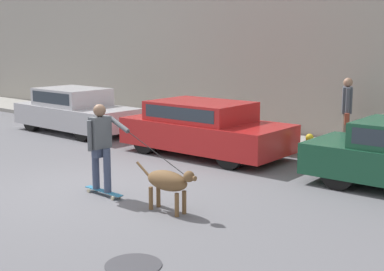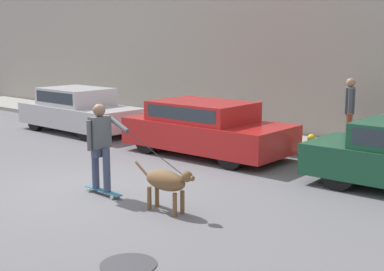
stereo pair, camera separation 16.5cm
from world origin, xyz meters
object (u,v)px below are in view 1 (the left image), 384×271
at_px(parked_car_0, 75,111).
at_px(parked_car_1, 204,129).
at_px(pedestrian_with_bag, 347,109).
at_px(fire_hydrant, 309,148).
at_px(dog, 168,182).
at_px(skateboarder, 101,143).

relative_size(parked_car_0, parked_car_1, 0.99).
relative_size(pedestrian_with_bag, fire_hydrant, 2.53).
bearing_deg(dog, parked_car_1, 120.84).
height_order(parked_car_0, parked_car_1, parked_car_0).
xyz_separation_m(parked_car_0, parked_car_1, (4.88, -0.00, 0.01)).
height_order(dog, skateboarder, skateboarder).
relative_size(dog, pedestrian_with_bag, 0.75).
relative_size(parked_car_1, dog, 3.19).
height_order(parked_car_0, fire_hydrant, parked_car_0).
bearing_deg(parked_car_1, dog, -59.80).
bearing_deg(pedestrian_with_bag, skateboarder, 47.28).
distance_m(parked_car_0, dog, 8.02).
bearing_deg(parked_car_0, parked_car_1, 1.06).
bearing_deg(parked_car_0, dog, -26.61).
relative_size(skateboarder, pedestrian_with_bag, 1.43).
bearing_deg(skateboarder, parked_car_0, 148.87).
bearing_deg(parked_car_1, parked_car_0, 179.38).
bearing_deg(pedestrian_with_bag, dog, 61.14).
relative_size(skateboarder, fire_hydrant, 3.61).
xyz_separation_m(skateboarder, fire_hydrant, (1.65, 4.60, -0.59)).
height_order(pedestrian_with_bag, fire_hydrant, pedestrian_with_bag).
bearing_deg(fire_hydrant, skateboarder, -109.78).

